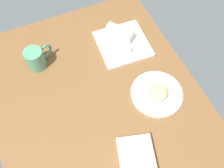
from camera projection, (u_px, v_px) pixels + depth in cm
name	position (u px, v px, depth cm)	size (l,w,h in cm)	color
dining_table	(98.00, 99.00, 111.41)	(110.00, 90.00, 4.00)	brown
round_plate	(157.00, 94.00, 109.67)	(23.15, 23.15, 1.40)	white
scone_pastry	(158.00, 92.00, 106.62)	(8.85, 8.78, 4.67)	tan
square_plate	(123.00, 44.00, 123.67)	(24.39, 24.39, 1.60)	white
sauce_cup	(127.00, 49.00, 119.14)	(4.50, 4.50, 2.72)	silver
breakfast_wrap	(120.00, 32.00, 122.31)	(6.28, 6.28, 13.43)	beige
book_stack	(137.00, 161.00, 94.08)	(22.03, 18.34, 3.37)	beige
coffee_mug	(36.00, 58.00, 113.68)	(8.93, 13.39, 10.40)	#4C8C6B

